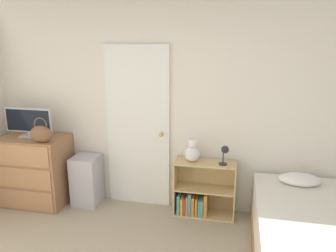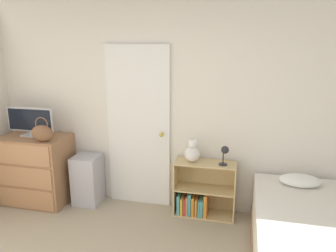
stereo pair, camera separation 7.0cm
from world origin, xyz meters
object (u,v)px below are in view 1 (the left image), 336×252
Objects in this scene: teddy_bear at (192,152)px; bookshelf at (200,194)px; dresser at (36,170)px; storage_bin at (87,180)px; handbag at (41,134)px; bed at (308,240)px; tv at (28,122)px; desk_lamp at (225,152)px.

bookshelf is at bearing 1.80° from teddy_bear.
dresser reaches higher than storage_bin.
handbag is 0.83m from storage_bin.
storage_bin is 2.64m from bed.
tv reaches higher than bookshelf.
teddy_bear is at bearing 3.77° from dresser.
teddy_bear is 1.20× the size of desk_lamp.
dresser is 3.83× the size of desk_lamp.
teddy_bear is at bearing 147.60° from bed.
tv is at bearing -177.22° from bookshelf.
desk_lamp reaches higher than bed.
handbag reaches higher than teddy_bear.
tv reaches higher than desk_lamp.
dresser is 0.63m from tv.
bookshelf is (2.16, 0.11, -0.82)m from tv.
tv is 2.08m from teddy_bear.
bed is at bearing -32.40° from teddy_bear.
tv is at bearing -178.53° from desk_lamp.
bookshelf is 1.32m from bed.
teddy_bear is (1.35, 0.03, 0.47)m from storage_bin.
bookshelf is 0.64m from desk_lamp.
tv is at bearing -174.06° from storage_bin.
storage_bin is 1.80m from desk_lamp.
storage_bin is 1.43m from teddy_bear.
bookshelf is at bearing 9.39° from handbag.
storage_bin is 2.76× the size of desk_lamp.
dresser is at bearing 145.25° from handbag.
teddy_bear reaches higher than bed.
handbag is at bearing 171.30° from bed.
tv is 2.09× the size of handbag.
teddy_bear is at bearing 174.05° from desk_lamp.
tv reaches higher than teddy_bear.
handbag is 1.79m from teddy_bear.
dresser is 0.49× the size of bed.
teddy_bear is at bearing 9.84° from handbag.
desk_lamp is at bearing 7.09° from handbag.
bookshelf is (1.86, 0.31, -0.73)m from handbag.
bookshelf is 0.40× the size of bed.
teddy_bear reaches higher than storage_bin.
bed is at bearing -15.97° from storage_bin.
bookshelf reaches higher than bed.
handbag is at bearing -145.77° from storage_bin.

